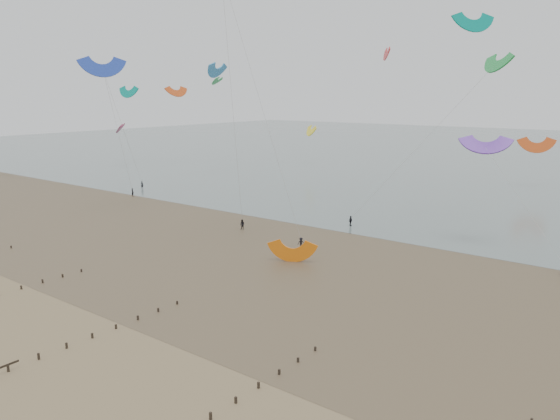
# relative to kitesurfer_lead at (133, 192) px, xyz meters

# --- Properties ---
(ground) EXTENTS (500.00, 500.00, 0.00)m
(ground) POSITION_rel_kitesurfer_lead_xyz_m (51.63, -49.22, -0.93)
(ground) COLOR brown
(ground) RESTS_ON ground
(sea_and_shore) EXTENTS (500.00, 665.00, 0.03)m
(sea_and_shore) POSITION_rel_kitesurfer_lead_xyz_m (47.55, -14.82, -0.92)
(sea_and_shore) COLOR #475654
(sea_and_shore) RESTS_ON ground
(kitesurfer_lead) EXTENTS (0.77, 0.60, 1.85)m
(kitesurfer_lead) POSITION_rel_kitesurfer_lead_xyz_m (0.00, 0.00, 0.00)
(kitesurfer_lead) COLOR black
(kitesurfer_lead) RESTS_ON ground
(kitesurfers) EXTENTS (142.18, 19.96, 1.88)m
(kitesurfers) POSITION_rel_kitesurfer_lead_xyz_m (79.87, 0.02, -0.05)
(kitesurfers) COLOR black
(kitesurfers) RESTS_ON ground
(grounded_kite) EXTENTS (7.11, 6.53, 3.16)m
(grounded_kite) POSITION_rel_kitesurfer_lead_xyz_m (56.50, -17.26, -0.93)
(grounded_kite) COLOR orange
(grounded_kite) RESTS_ON ground
(kites_airborne) EXTENTS (235.97, 127.86, 37.21)m
(kites_airborne) POSITION_rel_kitesurfer_lead_xyz_m (45.13, 38.46, 21.34)
(kites_airborne) COLOR red
(kites_airborne) RESTS_ON ground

